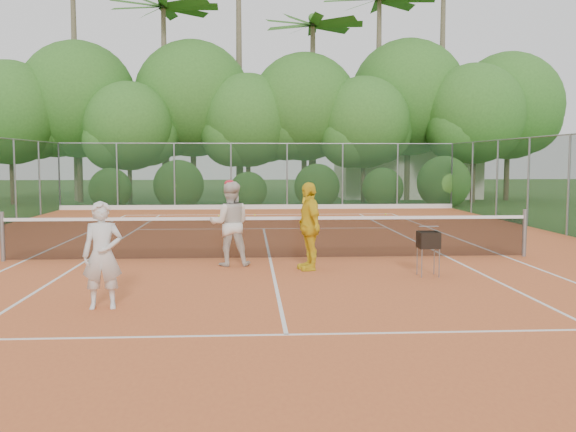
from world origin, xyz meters
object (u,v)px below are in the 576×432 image
Objects in this scene: player_yellow at (309,226)px; ball_hopper at (428,241)px; player_white at (102,255)px; player_center_grp at (230,223)px.

player_yellow is 2.41m from ball_hopper.
player_yellow is at bearing 136.74° from ball_hopper.
player_white is 0.89× the size of player_center_grp.
player_center_grp is at bearing 59.43° from player_white.
player_yellow is at bearing -20.45° from player_center_grp.
player_white is 4.72m from player_yellow.
ball_hopper is (5.66, 2.37, -0.13)m from player_white.
player_white is 1.88× the size of ball_hopper.
ball_hopper is (3.86, -1.47, -0.21)m from player_center_grp.
player_yellow reaches higher than player_white.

